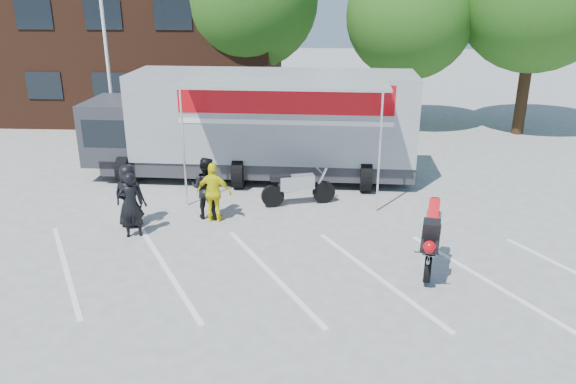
# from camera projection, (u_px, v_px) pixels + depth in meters

# --- Properties ---
(ground) EXTENTS (100.00, 100.00, 0.00)m
(ground) POSITION_uv_depth(u_px,v_px,m) (258.00, 296.00, 11.86)
(ground) COLOR #A6A6A1
(ground) RESTS_ON ground
(parking_bay_lines) EXTENTS (18.09, 13.33, 0.01)m
(parking_bay_lines) POSITION_uv_depth(u_px,v_px,m) (263.00, 273.00, 12.79)
(parking_bay_lines) COLOR white
(parking_bay_lines) RESTS_ON ground
(office_building) EXTENTS (18.00, 8.00, 7.00)m
(office_building) POSITION_uv_depth(u_px,v_px,m) (97.00, 42.00, 28.05)
(office_building) COLOR #432315
(office_building) RESTS_ON ground
(flagpole) EXTENTS (1.61, 0.12, 8.00)m
(flagpole) POSITION_uv_depth(u_px,v_px,m) (110.00, 19.00, 19.81)
(flagpole) COLOR white
(flagpole) RESTS_ON ground
(tree_left) EXTENTS (6.12, 6.12, 8.64)m
(tree_left) POSITION_uv_depth(u_px,v_px,m) (250.00, 0.00, 25.03)
(tree_left) COLOR #382314
(tree_left) RESTS_ON ground
(tree_mid) EXTENTS (5.44, 5.44, 7.68)m
(tree_mid) POSITION_uv_depth(u_px,v_px,m) (410.00, 16.00, 23.93)
(tree_mid) COLOR #382314
(tree_mid) RESTS_ON ground
(transporter_truck) EXTENTS (11.32, 5.69, 3.56)m
(transporter_truck) POSITION_uv_depth(u_px,v_px,m) (259.00, 177.00, 19.20)
(transporter_truck) COLOR #979CA0
(transporter_truck) RESTS_ON ground
(parked_motorcycle) EXTENTS (2.41, 1.36, 1.20)m
(parked_motorcycle) POSITION_uv_depth(u_px,v_px,m) (298.00, 205.00, 16.81)
(parked_motorcycle) COLOR #B2B2B7
(parked_motorcycle) RESTS_ON ground
(stunt_bike_rider) EXTENTS (1.14, 1.79, 1.95)m
(stunt_bike_rider) POSITION_uv_depth(u_px,v_px,m) (428.00, 271.00, 12.92)
(stunt_bike_rider) COLOR black
(stunt_bike_rider) RESTS_ON ground
(spectator_leather_a) EXTENTS (0.90, 0.63, 1.75)m
(spectator_leather_a) POSITION_uv_depth(u_px,v_px,m) (129.00, 196.00, 15.03)
(spectator_leather_a) COLOR black
(spectator_leather_a) RESTS_ON ground
(spectator_leather_b) EXTENTS (0.74, 0.62, 1.74)m
(spectator_leather_b) POSITION_uv_depth(u_px,v_px,m) (131.00, 205.00, 14.42)
(spectator_leather_b) COLOR black
(spectator_leather_b) RESTS_ON ground
(spectator_leather_c) EXTENTS (0.96, 0.80, 1.76)m
(spectator_leather_c) POSITION_uv_depth(u_px,v_px,m) (206.00, 188.00, 15.60)
(spectator_leather_c) COLOR black
(spectator_leather_c) RESTS_ON ground
(spectator_hivis) EXTENTS (1.03, 0.52, 1.68)m
(spectator_hivis) POSITION_uv_depth(u_px,v_px,m) (214.00, 193.00, 15.36)
(spectator_hivis) COLOR #FFF80D
(spectator_hivis) RESTS_ON ground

